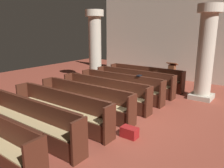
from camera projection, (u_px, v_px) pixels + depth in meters
name	position (u px, v px, depth m)	size (l,w,h in m)	color
ground_plane	(117.00, 116.00, 6.89)	(19.20, 19.20, 0.00)	brown
back_wall	(187.00, 36.00, 11.09)	(10.00, 0.16, 4.50)	beige
pew_row_0	(145.00, 77.00, 10.14)	(3.54, 0.46, 0.92)	#4C2316
pew_row_1	(134.00, 81.00, 9.36)	(3.54, 0.46, 0.92)	#4C2316
pew_row_2	(120.00, 86.00, 8.58)	(3.54, 0.47, 0.92)	#4C2316
pew_row_3	(104.00, 92.00, 7.80)	(3.54, 0.46, 0.92)	#4C2316
pew_row_4	(85.00, 99.00, 7.02)	(3.54, 0.46, 0.92)	#4C2316
pew_row_5	(60.00, 108.00, 6.24)	(3.54, 0.47, 0.92)	#4C2316
pew_row_6	(29.00, 119.00, 5.46)	(3.54, 0.46, 0.92)	#4C2316
pillar_aisle_side	(206.00, 51.00, 8.16)	(0.87, 0.87, 3.46)	#B6AD9A
pillar_far_side	(95.00, 46.00, 10.85)	(0.87, 0.87, 3.46)	#B6AD9A
lectern	(171.00, 75.00, 10.60)	(0.48, 0.45, 1.08)	brown
hymn_book	(139.00, 76.00, 8.21)	(0.14, 0.20, 0.04)	black
kneeler_box_red	(129.00, 132.00, 5.55)	(0.42, 0.26, 0.26)	maroon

